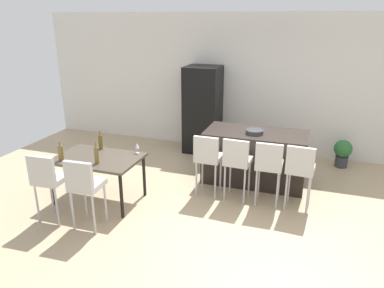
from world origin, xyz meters
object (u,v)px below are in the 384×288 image
at_px(dining_chair_near, 48,177).
at_px(wine_glass_left, 137,146).
at_px(bar_chair_far, 300,167).
at_px(wine_bottle_right, 100,142).
at_px(wine_bottle_near, 96,155).
at_px(potted_plant, 343,152).
at_px(dining_chair_far, 84,183).
at_px(dining_table, 98,161).
at_px(wine_bottle_middle, 61,153).
at_px(fruit_bowl, 255,132).
at_px(kitchen_island, 255,157).
at_px(bar_chair_right, 269,163).
at_px(bar_chair_left, 208,156).
at_px(refrigerator, 203,110).
at_px(bar_chair_middle, 237,159).

relative_size(dining_chair_near, wine_glass_left, 6.03).
height_order(bar_chair_far, wine_bottle_right, same).
xyz_separation_m(bar_chair_far, wine_bottle_right, (-3.16, -0.36, 0.16)).
height_order(wine_bottle_near, potted_plant, wine_bottle_near).
bearing_deg(dining_chair_far, dining_table, 110.66).
bearing_deg(wine_bottle_middle, wine_glass_left, 34.47).
distance_m(bar_chair_far, fruit_bowl, 1.11).
height_order(kitchen_island, dining_table, kitchen_island).
xyz_separation_m(bar_chair_right, dining_chair_far, (-2.25, -1.50, 0.00)).
distance_m(bar_chair_left, bar_chair_right, 0.97).
xyz_separation_m(bar_chair_far, refrigerator, (-2.14, 2.02, 0.22)).
relative_size(kitchen_island, bar_chair_middle, 1.66).
bearing_deg(potted_plant, wine_bottle_near, -140.71).
xyz_separation_m(kitchen_island, wine_bottle_near, (-2.07, -1.75, 0.41)).
bearing_deg(potted_plant, bar_chair_left, -136.94).
xyz_separation_m(dining_table, refrigerator, (0.86, 2.73, 0.25)).
bearing_deg(wine_bottle_right, refrigerator, 66.93).
distance_m(bar_chair_left, bar_chair_far, 1.43).
bearing_deg(refrigerator, bar_chair_middle, -59.50).
bearing_deg(dining_chair_far, bar_chair_left, 49.61).
bearing_deg(bar_chair_middle, bar_chair_far, 0.00).
xyz_separation_m(bar_chair_middle, potted_plant, (1.68, 2.01, -0.39)).
height_order(kitchen_island, bar_chair_right, bar_chair_right).
xyz_separation_m(bar_chair_right, wine_bottle_right, (-2.70, -0.36, 0.16)).
height_order(dining_chair_near, refrigerator, refrigerator).
relative_size(bar_chair_right, wine_bottle_right, 3.38).
xyz_separation_m(bar_chair_middle, wine_bottle_middle, (-2.50, -1.00, 0.16)).
xyz_separation_m(dining_table, dining_chair_far, (0.30, -0.79, 0.03)).
bearing_deg(wine_bottle_near, refrigerator, 76.19).
distance_m(bar_chair_right, wine_bottle_near, 2.59).
relative_size(dining_chair_near, refrigerator, 0.57).
xyz_separation_m(wine_bottle_right, fruit_bowl, (2.35, 1.07, 0.09)).
bearing_deg(refrigerator, dining_chair_near, -108.13).
distance_m(bar_chair_right, fruit_bowl, 0.83).
relative_size(dining_table, wine_glass_left, 7.57).
bearing_deg(kitchen_island, wine_bottle_near, -139.86).
bearing_deg(potted_plant, fruit_bowl, -139.70).
bearing_deg(potted_plant, wine_bottle_middle, -144.21).
bearing_deg(dining_chair_far, wine_bottle_right, 111.73).
relative_size(bar_chair_far, wine_bottle_near, 3.10).
height_order(dining_table, dining_chair_near, dining_chair_near).
bearing_deg(bar_chair_left, bar_chair_right, 0.00).
height_order(kitchen_island, wine_bottle_middle, wine_bottle_middle).
relative_size(bar_chair_right, wine_bottle_middle, 3.53).
xyz_separation_m(wine_bottle_near, refrigerator, (0.73, 2.95, 0.05)).
relative_size(bar_chair_middle, wine_bottle_right, 3.38).
bearing_deg(refrigerator, potted_plant, -0.20).
bearing_deg(wine_bottle_right, bar_chair_middle, 9.35).
distance_m(bar_chair_left, wine_bottle_middle, 2.26).
height_order(wine_bottle_middle, fruit_bowl, wine_bottle_middle).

